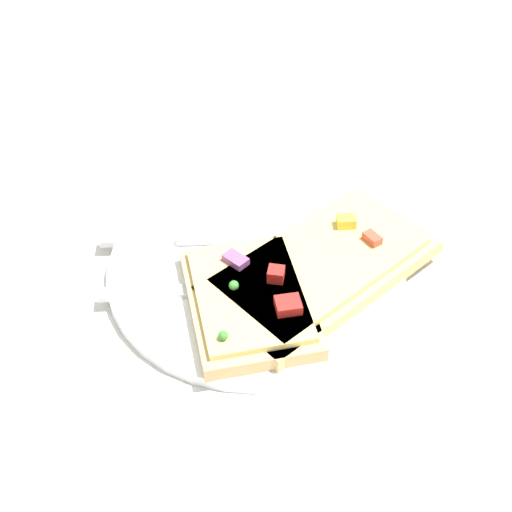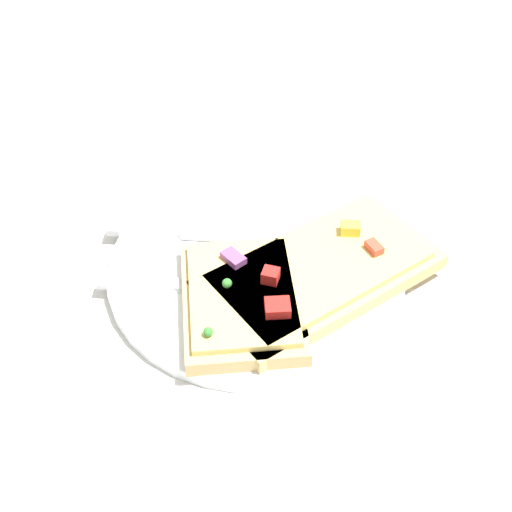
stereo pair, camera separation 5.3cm
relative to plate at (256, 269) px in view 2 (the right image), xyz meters
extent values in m
plane|color=beige|center=(0.00, 0.00, -0.01)|extent=(4.00, 4.00, 0.00)
cylinder|color=white|center=(0.00, 0.00, 0.00)|extent=(0.27, 0.27, 0.01)
cube|color=silver|center=(0.01, -0.08, 0.01)|extent=(0.05, 0.12, 0.01)
cube|color=silver|center=(0.03, 0.00, 0.01)|extent=(0.04, 0.05, 0.01)
cube|color=silver|center=(0.06, 0.03, 0.01)|extent=(0.01, 0.03, 0.00)
cube|color=silver|center=(0.05, 0.03, 0.01)|extent=(0.01, 0.03, 0.00)
cube|color=silver|center=(0.04, 0.04, 0.01)|extent=(0.01, 0.03, 0.00)
cube|color=silver|center=(0.04, 0.04, 0.01)|extent=(0.01, 0.03, 0.00)
cube|color=silver|center=(-0.07, -0.09, 0.01)|extent=(0.04, 0.07, 0.01)
cube|color=silver|center=(-0.04, 0.00, 0.01)|extent=(0.06, 0.12, 0.00)
cube|color=tan|center=(0.04, 0.05, 0.01)|extent=(0.17, 0.23, 0.01)
cube|color=#E0C16B|center=(0.04, 0.05, 0.02)|extent=(0.15, 0.20, 0.01)
cube|color=red|center=(0.04, 0.00, 0.03)|extent=(0.02, 0.02, 0.01)
cube|color=yellow|center=(0.01, 0.09, 0.03)|extent=(0.02, 0.02, 0.01)
cube|color=#D14733|center=(0.03, 0.10, 0.03)|extent=(0.02, 0.01, 0.01)
cube|color=tan|center=(0.05, -0.03, 0.01)|extent=(0.15, 0.12, 0.01)
cube|color=#E0C16B|center=(0.05, -0.03, 0.02)|extent=(0.14, 0.11, 0.01)
sphere|color=#388433|center=(0.04, -0.04, 0.03)|extent=(0.01, 0.01, 0.01)
cube|color=#934C8E|center=(0.01, -0.02, 0.03)|extent=(0.02, 0.02, 0.01)
sphere|color=#388433|center=(0.09, -0.06, 0.03)|extent=(0.01, 0.01, 0.01)
cube|color=red|center=(0.08, -0.01, 0.03)|extent=(0.02, 0.02, 0.01)
sphere|color=tan|center=(0.05, 0.01, 0.01)|extent=(0.01, 0.01, 0.01)
sphere|color=tan|center=(-0.03, 0.01, 0.01)|extent=(0.01, 0.01, 0.01)
camera|label=1|loc=(0.43, -0.18, 0.45)|focal=50.00mm
camera|label=2|loc=(0.44, -0.13, 0.45)|focal=50.00mm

